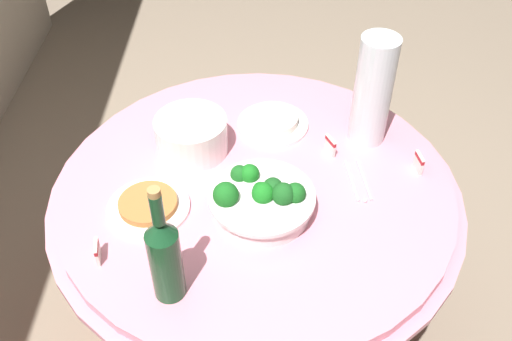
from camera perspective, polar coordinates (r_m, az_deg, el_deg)
name	(u,v)px	position (r m, az deg, el deg)	size (l,w,h in m)	color
ground_plane	(256,328)	(2.20, 0.00, -15.17)	(6.00, 6.00, 0.00)	gray
buffet_table	(256,264)	(1.90, 0.00, -9.19)	(1.16, 1.16, 0.74)	maroon
broccoli_bowl	(261,199)	(1.52, 0.52, -2.86)	(0.28, 0.28, 0.11)	white
plate_stack	(191,135)	(1.70, -6.35, 3.46)	(0.21, 0.21, 0.11)	white
wine_bottle	(165,256)	(1.30, -8.93, -8.32)	(0.07, 0.07, 0.34)	#164524
decorative_fruit_vase	(372,97)	(1.72, 11.30, 7.07)	(0.11, 0.11, 0.34)	silver
serving_tongs	(359,182)	(1.65, 10.02, -1.10)	(0.17, 0.06, 0.01)	silver
food_plate_peanuts	(148,206)	(1.57, -10.51, -3.41)	(0.22, 0.22, 0.03)	white
food_plate_rice	(273,122)	(1.81, 1.67, 4.80)	(0.22, 0.22, 0.04)	white
label_placard_front	(330,145)	(1.71, 7.29, 2.50)	(0.05, 0.03, 0.05)	white
label_placard_mid	(97,251)	(1.47, -15.29, -7.60)	(0.05, 0.02, 0.05)	white
label_placard_rear	(419,162)	(1.71, 15.68, 0.82)	(0.05, 0.02, 0.05)	white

